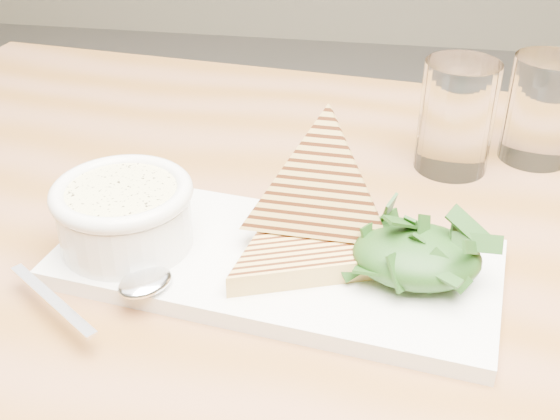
% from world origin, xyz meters
% --- Properties ---
extents(table_top, '(1.42, 1.03, 0.04)m').
position_xyz_m(table_top, '(-0.13, 0.09, 0.74)').
color(table_top, '#96623F').
rests_on(table_top, ground).
extents(table_leg_bl, '(0.06, 0.06, 0.72)m').
position_xyz_m(table_leg_bl, '(-0.74, 0.49, 0.36)').
color(table_leg_bl, '#96623F').
rests_on(table_leg_bl, ground).
extents(platter, '(0.40, 0.22, 0.02)m').
position_xyz_m(platter, '(-0.20, 0.07, 0.77)').
color(platter, white).
rests_on(platter, table_top).
extents(soup_bowl, '(0.12, 0.12, 0.05)m').
position_xyz_m(soup_bowl, '(-0.34, 0.06, 0.80)').
color(soup_bowl, white).
rests_on(soup_bowl, platter).
extents(soup, '(0.10, 0.10, 0.01)m').
position_xyz_m(soup, '(-0.34, 0.06, 0.83)').
color(soup, beige).
rests_on(soup, soup_bowl).
extents(bowl_rim, '(0.12, 0.12, 0.01)m').
position_xyz_m(bowl_rim, '(-0.34, 0.06, 0.83)').
color(bowl_rim, white).
rests_on(bowl_rim, soup_bowl).
extents(sandwich_flat, '(0.20, 0.20, 0.02)m').
position_xyz_m(sandwich_flat, '(-0.19, 0.06, 0.79)').
color(sandwich_flat, tan).
rests_on(sandwich_flat, platter).
extents(sandwich_lean, '(0.16, 0.15, 0.17)m').
position_xyz_m(sandwich_lean, '(-0.17, 0.09, 0.83)').
color(sandwich_lean, tan).
rests_on(sandwich_lean, sandwich_flat).
extents(salad_base, '(0.11, 0.08, 0.04)m').
position_xyz_m(salad_base, '(-0.09, 0.06, 0.80)').
color(salad_base, black).
rests_on(salad_base, platter).
extents(arugula_pile, '(0.11, 0.10, 0.05)m').
position_xyz_m(arugula_pile, '(-0.09, 0.06, 0.80)').
color(arugula_pile, '#2A561A').
rests_on(arugula_pile, platter).
extents(spoon_bowl, '(0.06, 0.06, 0.01)m').
position_xyz_m(spoon_bowl, '(-0.30, 0.00, 0.78)').
color(spoon_bowl, silver).
rests_on(spoon_bowl, platter).
extents(spoon_handle, '(0.10, 0.08, 0.00)m').
position_xyz_m(spoon_handle, '(-0.37, -0.03, 0.78)').
color(spoon_handle, silver).
rests_on(spoon_handle, platter).
extents(glass_near, '(0.08, 0.08, 0.12)m').
position_xyz_m(glass_near, '(-0.05, 0.29, 0.82)').
color(glass_near, white).
rests_on(glass_near, table_top).
extents(glass_far, '(0.08, 0.08, 0.12)m').
position_xyz_m(glass_far, '(0.05, 0.33, 0.82)').
color(glass_far, white).
rests_on(glass_far, table_top).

